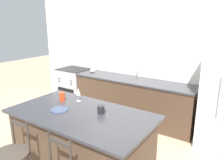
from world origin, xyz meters
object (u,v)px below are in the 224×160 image
oven_range (74,86)px  wine_glass (78,92)px  tumbler_cup (62,97)px  coffee_mug (101,110)px  pumpkin_decoration (92,71)px  dinner_plate (59,109)px

oven_range → wine_glass: wine_glass is taller
oven_range → tumbler_cup: size_ratio=6.94×
oven_range → wine_glass: (1.71, -1.70, 0.63)m
oven_range → coffee_mug: 2.99m
coffee_mug → pumpkin_decoration: size_ratio=1.02×
oven_range → coffee_mug: coffee_mug is taller
tumbler_cup → wine_glass: bearing=34.2°
wine_glass → coffee_mug: wine_glass is taller
wine_glass → coffee_mug: (0.56, -0.18, -0.10)m
tumbler_cup → pumpkin_decoration: bearing=115.4°
dinner_plate → tumbler_cup: tumbler_cup is taller
dinner_plate → coffee_mug: 0.59m
dinner_plate → pumpkin_decoration: pumpkin_decoration is taller
coffee_mug → pumpkin_decoration: coffee_mug is taller
dinner_plate → oven_range: bearing=129.2°
pumpkin_decoration → oven_range: bearing=179.9°
oven_range → pumpkin_decoration: (0.63, -0.00, 0.51)m
oven_range → dinner_plate: size_ratio=3.78×
oven_range → coffee_mug: size_ratio=7.42×
oven_range → dinner_plate: bearing=-50.8°
coffee_mug → pumpkin_decoration: (-1.64, 1.88, -0.03)m
wine_glass → pumpkin_decoration: bearing=122.5°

